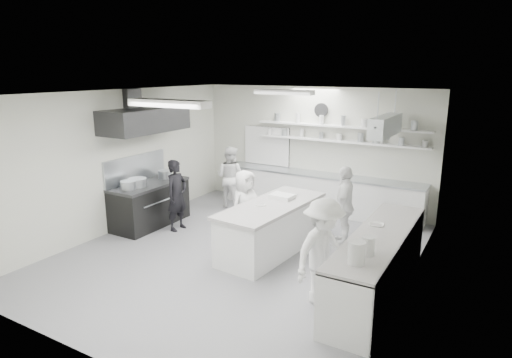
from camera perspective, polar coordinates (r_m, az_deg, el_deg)
The scene contains 27 objects.
floor at distance 8.43m, azimuth -2.20°, elevation -9.77°, with size 6.00×7.00×0.02m, color gray.
ceiling at distance 7.72m, azimuth -2.42°, elevation 11.20°, with size 6.00×7.00×0.02m, color silver.
wall_back at distance 11.00m, azimuth 7.47°, elevation 4.02°, with size 6.00×0.04×3.00m, color beige.
wall_front at distance 5.44m, azimuth -22.48°, elevation -7.41°, with size 6.00×0.04×3.00m, color beige.
wall_left at distance 9.83m, azimuth -17.29°, elevation 2.32°, with size 0.04×7.00×3.00m, color beige.
wall_right at distance 6.88m, azimuth 19.39°, elevation -2.74°, with size 0.04×7.00×3.00m, color beige.
stove at distance 10.08m, azimuth -13.64°, elevation -3.33°, with size 0.80×1.80×0.90m, color black.
exhaust_hood at distance 9.70m, azimuth -14.29°, elevation 7.45°, with size 0.85×2.00×0.50m, color #2D2D2F.
back_counter at distance 10.84m, azimuth 8.15°, elevation -1.78°, with size 5.00×0.60×0.92m, color white.
shelf_lower at distance 10.59m, azimuth 10.75°, elevation 4.88°, with size 4.20×0.26×0.04m, color white.
shelf_upper at distance 10.54m, azimuth 10.83°, elevation 6.76°, with size 4.20×0.26×0.04m, color white.
pass_through_window at distance 11.54m, azimuth 1.44°, elevation 4.35°, with size 1.30×0.04×1.00m, color black.
wall_clock at distance 10.76m, azimuth 8.54°, elevation 8.87°, with size 0.32×0.32×0.05m, color white.
right_counter at distance 7.11m, azimuth 15.59°, elevation -10.75°, with size 0.74×3.30×0.94m, color white.
pot_rack at distance 9.23m, azimuth 16.55°, elevation 6.68°, with size 0.30×1.60×0.40m, color #AEB4BC.
light_fixture_front at distance 6.28m, azimuth -11.33°, elevation 9.65°, with size 1.30×0.25×0.10m, color white.
light_fixture_rear at distance 9.29m, azimuth 3.64°, elevation 11.23°, with size 1.30×0.25×0.10m, color white.
prep_island at distance 8.37m, azimuth 2.04°, elevation -6.53°, with size 0.91×2.44×0.90m, color white.
stove_pot at distance 9.70m, azimuth -15.18°, elevation -0.58°, with size 0.39×0.39×0.23m, color #AEB4BC.
cook_stove at distance 9.56m, azimuth -10.26°, elevation -2.10°, with size 0.56×0.37×1.54m, color black.
cook_back at distance 10.98m, azimuth -3.38°, elevation 0.25°, with size 0.76×0.59×1.56m, color white.
cook_island_left at distance 8.70m, azimuth -1.45°, elevation -3.66°, with size 0.73×0.47×1.49m, color white.
cook_island_right at distance 8.79m, azimuth 11.46°, elevation -3.41°, with size 0.94×0.39×1.60m, color white.
cook_right at distance 6.52m, azimuth 8.73°, elevation -9.41°, with size 1.05×0.60×1.63m, color white.
bowl_island_a at distance 8.80m, azimuth 4.69°, elevation -2.25°, with size 0.25×0.25×0.06m, color #AEB4BC.
bowl_island_b at distance 8.14m, azimuth 0.61°, elevation -3.55°, with size 0.20×0.20×0.06m, color white.
bowl_right at distance 7.30m, azimuth 15.40°, elevation -5.87°, with size 0.24×0.24×0.06m, color white.
Camera 1 is at (4.12, -6.52, 3.39)m, focal length 30.70 mm.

